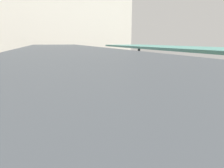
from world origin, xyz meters
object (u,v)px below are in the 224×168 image
object	(u,v)px
commuter_train	(113,82)
platform_sign	(218,82)
passenger_near_bench	(136,74)
litter_bin	(162,88)
platform_bench	(186,89)
passenger_mid_platform	(184,93)

from	to	relation	value
commuter_train	platform_sign	bearing A→B (deg)	-56.96
passenger_near_bench	litter_bin	bearing A→B (deg)	-83.49
litter_bin	platform_bench	bearing A→B (deg)	-29.49
passenger_mid_platform	commuter_train	bearing A→B (deg)	114.75
litter_bin	passenger_near_bench	distance (m)	3.48
platform_bench	passenger_near_bench	xyz separation A→B (m)	(-1.83, 4.24, 0.43)
passenger_mid_platform	platform_bench	bearing A→B (deg)	48.37
commuter_train	litter_bin	xyz separation A→B (m)	(3.03, -1.87, -0.33)
passenger_near_bench	platform_sign	bearing A→B (deg)	-81.09
litter_bin	passenger_mid_platform	distance (m)	3.33
passenger_mid_platform	passenger_near_bench	bearing A→B (deg)	87.43
platform_sign	passenger_mid_platform	xyz separation A→B (m)	(-1.46, 0.76, -0.69)
commuter_train	passenger_mid_platform	size ratio (longest dim) A/B	5.93
platform_sign	platform_bench	bearing A→B (deg)	77.99
platform_sign	passenger_near_bench	bearing A→B (deg)	98.91
platform_sign	passenger_mid_platform	distance (m)	1.78
litter_bin	passenger_mid_platform	world-z (taller)	passenger_mid_platform
commuter_train	platform_bench	bearing A→B (deg)	-31.00
passenger_near_bench	commuter_train	bearing A→B (deg)	-149.63
commuter_train	litter_bin	size ratio (longest dim) A/B	13.25
commuter_train	platform_bench	world-z (taller)	commuter_train
litter_bin	passenger_mid_platform	xyz separation A→B (m)	(-0.69, -3.21, 0.53)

